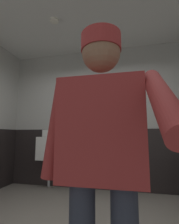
# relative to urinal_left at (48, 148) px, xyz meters

# --- Properties ---
(wall_back) EXTENTS (4.46, 0.12, 2.85)m
(wall_back) POSITION_rel_urinal_left_xyz_m (1.04, 0.22, 0.65)
(wall_back) COLOR #B2B2AD
(wall_back) RESTS_ON ground_plane
(wainscot_band_back) EXTENTS (3.86, 0.03, 1.15)m
(wainscot_band_back) POSITION_rel_urinal_left_xyz_m (1.04, 0.14, -0.20)
(wainscot_band_back) COLOR black
(wainscot_band_back) RESTS_ON ground_plane
(downlight_far) EXTENTS (0.14, 0.14, 0.03)m
(downlight_far) POSITION_rel_urinal_left_xyz_m (0.51, -0.96, 2.06)
(downlight_far) COLOR white
(urinal_left) EXTENTS (0.40, 0.34, 1.24)m
(urinal_left) POSITION_rel_urinal_left_xyz_m (0.00, 0.00, 0.00)
(urinal_left) COLOR white
(urinal_left) RESTS_ON ground_plane
(urinal_middle) EXTENTS (0.40, 0.34, 1.24)m
(urinal_middle) POSITION_rel_urinal_left_xyz_m (0.75, 0.00, 0.00)
(urinal_middle) COLOR white
(urinal_middle) RESTS_ON ground_plane
(urinal_right) EXTENTS (0.40, 0.34, 1.24)m
(urinal_right) POSITION_rel_urinal_left_xyz_m (1.50, 0.00, 0.00)
(urinal_right) COLOR white
(urinal_right) RESTS_ON ground_plane
(privacy_divider_panel) EXTENTS (0.04, 0.40, 0.90)m
(privacy_divider_panel) POSITION_rel_urinal_left_xyz_m (0.38, -0.07, 0.17)
(privacy_divider_panel) COLOR #4C4C51
(person) EXTENTS (0.67, 0.60, 1.62)m
(person) POSITION_rel_urinal_left_xyz_m (1.45, -2.27, 0.18)
(person) COLOR #2D3342
(person) RESTS_ON ground_plane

